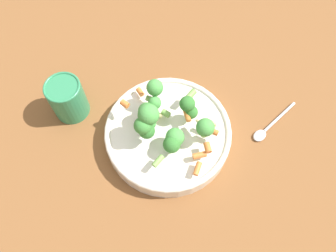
{
  "coord_description": "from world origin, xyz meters",
  "views": [
    {
      "loc": [
        0.05,
        0.33,
        0.71
      ],
      "look_at": [
        0.0,
        0.0,
        0.06
      ],
      "focal_mm": 35.0,
      "sensor_mm": 36.0,
      "label": 1
    }
  ],
  "objects": [
    {
      "name": "bowl",
      "position": [
        0.0,
        0.0,
        0.03
      ],
      "size": [
        0.29,
        0.29,
        0.05
      ],
      "color": "silver",
      "rests_on": "ground_plane"
    },
    {
      "name": "spoon",
      "position": [
        -0.24,
        0.01,
        0.01
      ],
      "size": [
        0.14,
        0.1,
        0.01
      ],
      "rotation": [
        0.0,
        0.0,
        13.16
      ],
      "color": "silver",
      "rests_on": "ground_plane"
    },
    {
      "name": "pasta_salad",
      "position": [
        0.01,
        -0.0,
        0.09
      ],
      "size": [
        0.21,
        0.24,
        0.1
      ],
      "color": "#8CB766",
      "rests_on": "bowl"
    },
    {
      "name": "cup",
      "position": [
        0.22,
        -0.11,
        0.05
      ],
      "size": [
        0.08,
        0.08,
        0.1
      ],
      "color": "#2D7F51",
      "rests_on": "ground_plane"
    },
    {
      "name": "ground_plane",
      "position": [
        0.0,
        0.0,
        0.0
      ],
      "size": [
        3.0,
        3.0,
        0.0
      ],
      "primitive_type": "plane",
      "color": "brown"
    }
  ]
}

